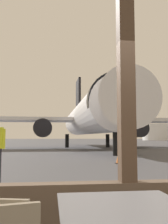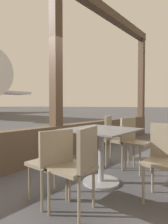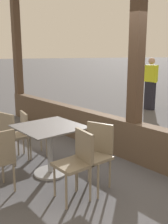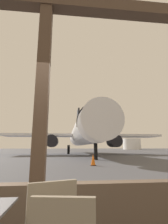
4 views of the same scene
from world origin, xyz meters
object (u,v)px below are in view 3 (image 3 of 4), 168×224
dining_table (50,143)px  cafe_chair_aisle_right (77,158)px  cafe_chair_window_right (96,150)px  cafe_chair_side_extra (12,133)px  ground_crew_worker (151,83)px  cafe_chair_window_left (30,130)px

dining_table → cafe_chair_aisle_right: size_ratio=1.02×
cafe_chair_window_right → cafe_chair_side_extra: size_ratio=1.03×
ground_crew_worker → cafe_chair_side_extra: bearing=-77.9°
cafe_chair_window_left → ground_crew_worker: bearing=102.6°
dining_table → cafe_chair_side_extra: 0.83m
cafe_chair_window_left → cafe_chair_side_extra: (0.04, -0.37, 0.03)m
cafe_chair_side_extra → cafe_chair_window_right: bearing=18.4°
cafe_chair_window_right → ground_crew_worker: bearing=118.9°
dining_table → cafe_chair_window_right: size_ratio=1.00×
dining_table → ground_crew_worker: size_ratio=0.52×
cafe_chair_side_extra → ground_crew_worker: bearing=102.1°
dining_table → cafe_chair_side_extra: (-0.79, -0.26, 0.04)m
ground_crew_worker → dining_table: bearing=-69.4°
dining_table → cafe_chair_aisle_right: 0.83m
dining_table → cafe_chair_window_right: bearing=18.4°
cafe_chair_window_right → cafe_chair_aisle_right: bearing=-84.0°
ground_crew_worker → cafe_chair_window_left: bearing=-77.4°
cafe_chair_window_right → cafe_chair_aisle_right: size_ratio=1.03×
dining_table → ground_crew_worker: bearing=110.6°
cafe_chair_window_right → ground_crew_worker: ground_crew_worker is taller
cafe_chair_window_left → cafe_chair_side_extra: cafe_chair_side_extra is taller
dining_table → cafe_chair_window_left: (-0.82, 0.11, 0.01)m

